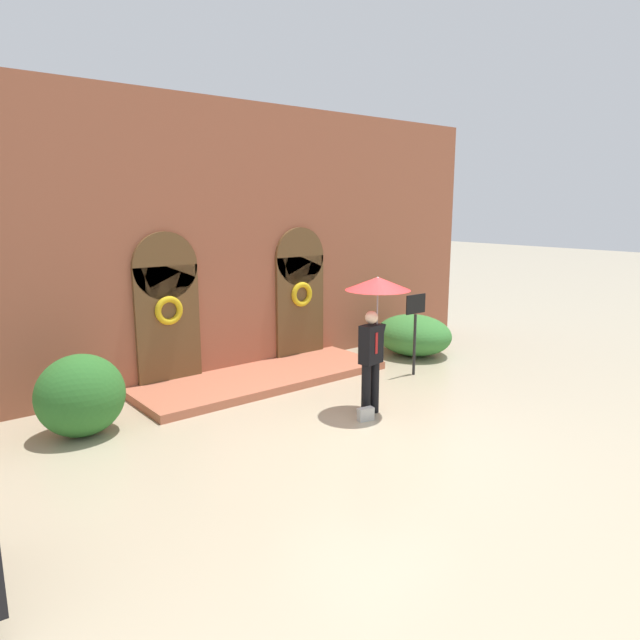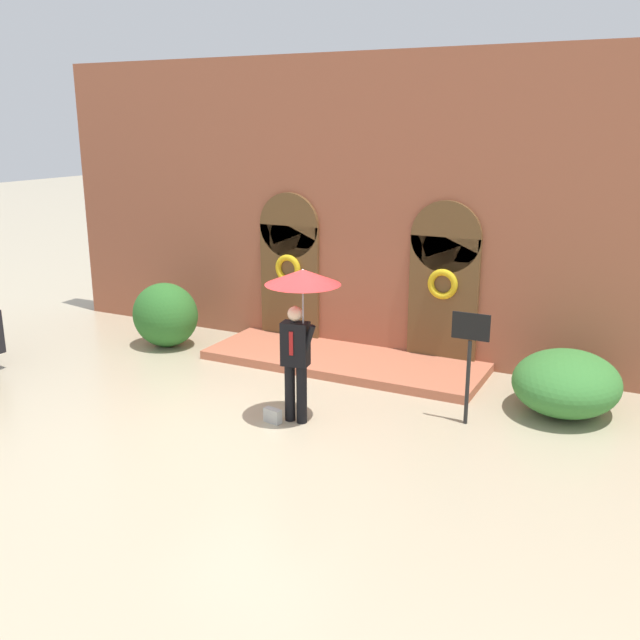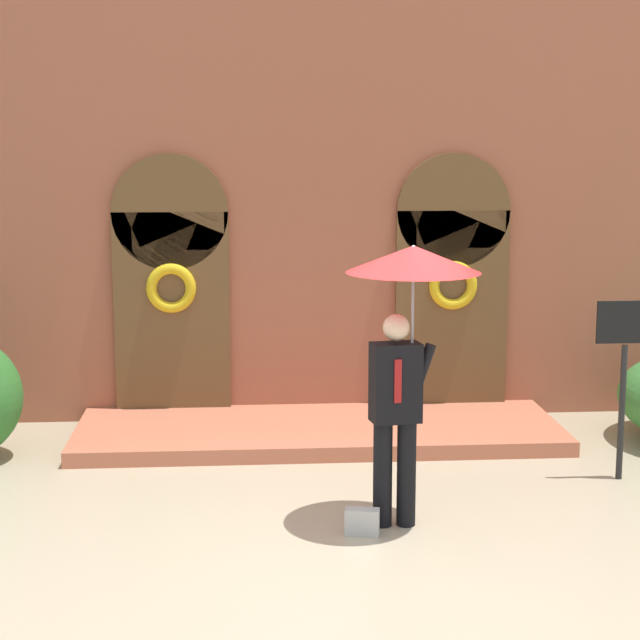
% 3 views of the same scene
% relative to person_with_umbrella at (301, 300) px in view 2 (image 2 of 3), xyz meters
% --- Properties ---
extents(ground_plane, '(80.00, 80.00, 0.00)m').
position_rel_person_with_umbrella_xyz_m(ground_plane, '(-0.54, -0.39, -1.91)').
color(ground_plane, tan).
extents(building_facade, '(14.00, 2.30, 5.60)m').
position_rel_person_with_umbrella_xyz_m(building_facade, '(-0.54, 3.76, 0.77)').
color(building_facade, '#9E563D').
rests_on(building_facade, ground).
extents(person_with_umbrella, '(1.10, 1.10, 2.36)m').
position_rel_person_with_umbrella_xyz_m(person_with_umbrella, '(0.00, 0.00, 0.00)').
color(person_with_umbrella, black).
rests_on(person_with_umbrella, ground).
extents(handbag, '(0.30, 0.17, 0.22)m').
position_rel_person_with_umbrella_xyz_m(handbag, '(-0.39, -0.20, -1.80)').
color(handbag, '#B7B7B2').
rests_on(handbag, ground).
extents(sign_post, '(0.56, 0.06, 1.72)m').
position_rel_person_with_umbrella_xyz_m(sign_post, '(2.22, 1.07, -0.75)').
color(sign_post, black).
rests_on(sign_post, ground).
extents(shrub_left, '(1.35, 1.18, 1.29)m').
position_rel_person_with_umbrella_xyz_m(shrub_left, '(-4.24, 2.14, -1.27)').
color(shrub_left, '#2D6B28').
rests_on(shrub_left, ground).
extents(shrub_right, '(1.64, 1.91, 0.96)m').
position_rel_person_with_umbrella_xyz_m(shrub_right, '(3.48, 2.22, -1.43)').
color(shrub_right, '#387A33').
rests_on(shrub_right, ground).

